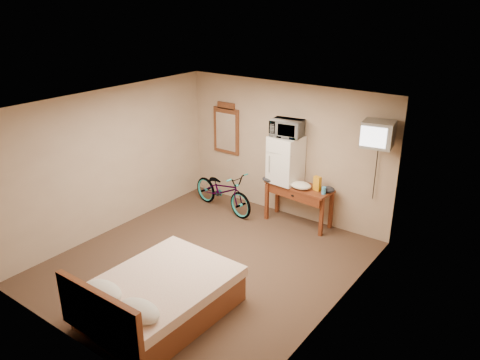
{
  "coord_description": "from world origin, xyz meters",
  "views": [
    {
      "loc": [
        4.16,
        -4.81,
        3.93
      ],
      "look_at": [
        0.14,
        0.7,
        1.21
      ],
      "focal_mm": 35.0,
      "sensor_mm": 36.0,
      "label": 1
    }
  ],
  "objects_px": {
    "blue_cup": "(324,191)",
    "crt_television": "(378,134)",
    "desk": "(298,193)",
    "bed": "(157,297)",
    "bicycle": "(223,190)",
    "mini_fridge": "(286,159)",
    "wall_mirror": "(226,129)",
    "microwave": "(287,128)"
  },
  "relations": [
    {
      "from": "desk",
      "to": "bicycle",
      "type": "xyz_separation_m",
      "value": [
        -1.47,
        -0.3,
        -0.21
      ]
    },
    {
      "from": "microwave",
      "to": "blue_cup",
      "type": "relative_size",
      "value": 4.17
    },
    {
      "from": "wall_mirror",
      "to": "crt_television",
      "type": "bearing_deg",
      "value": -4.57
    },
    {
      "from": "bicycle",
      "to": "bed",
      "type": "xyz_separation_m",
      "value": [
        1.33,
        -3.08,
        -0.11
      ]
    },
    {
      "from": "crt_television",
      "to": "bicycle",
      "type": "relative_size",
      "value": 0.39
    },
    {
      "from": "desk",
      "to": "bed",
      "type": "distance_m",
      "value": 3.4
    },
    {
      "from": "wall_mirror",
      "to": "blue_cup",
      "type": "bearing_deg",
      "value": -7.95
    },
    {
      "from": "bed",
      "to": "bicycle",
      "type": "bearing_deg",
      "value": 113.3
    },
    {
      "from": "mini_fridge",
      "to": "microwave",
      "type": "height_order",
      "value": "microwave"
    },
    {
      "from": "desk",
      "to": "bed",
      "type": "xyz_separation_m",
      "value": [
        -0.14,
        -3.39,
        -0.32
      ]
    },
    {
      "from": "bicycle",
      "to": "wall_mirror",
      "type": "bearing_deg",
      "value": 41.22
    },
    {
      "from": "bicycle",
      "to": "crt_television",
      "type": "bearing_deg",
      "value": -73.23
    },
    {
      "from": "desk",
      "to": "bed",
      "type": "bearing_deg",
      "value": -92.43
    },
    {
      "from": "mini_fridge",
      "to": "blue_cup",
      "type": "relative_size",
      "value": 6.58
    },
    {
      "from": "blue_cup",
      "to": "wall_mirror",
      "type": "xyz_separation_m",
      "value": [
        -2.34,
        0.33,
        0.63
      ]
    },
    {
      "from": "mini_fridge",
      "to": "bicycle",
      "type": "distance_m",
      "value": 1.44
    },
    {
      "from": "desk",
      "to": "blue_cup",
      "type": "relative_size",
      "value": 9.7
    },
    {
      "from": "blue_cup",
      "to": "wall_mirror",
      "type": "relative_size",
      "value": 0.13
    },
    {
      "from": "crt_television",
      "to": "bicycle",
      "type": "height_order",
      "value": "crt_television"
    },
    {
      "from": "microwave",
      "to": "blue_cup",
      "type": "xyz_separation_m",
      "value": [
        0.83,
        -0.1,
        -0.94
      ]
    },
    {
      "from": "desk",
      "to": "crt_television",
      "type": "distance_m",
      "value": 1.86
    },
    {
      "from": "desk",
      "to": "microwave",
      "type": "height_order",
      "value": "microwave"
    },
    {
      "from": "microwave",
      "to": "crt_television",
      "type": "relative_size",
      "value": 0.9
    },
    {
      "from": "microwave",
      "to": "mini_fridge",
      "type": "bearing_deg",
      "value": -132.41
    },
    {
      "from": "blue_cup",
      "to": "wall_mirror",
      "type": "bearing_deg",
      "value": 172.05
    },
    {
      "from": "mini_fridge",
      "to": "desk",
      "type": "bearing_deg",
      "value": -8.63
    },
    {
      "from": "microwave",
      "to": "wall_mirror",
      "type": "relative_size",
      "value": 0.53
    },
    {
      "from": "desk",
      "to": "mini_fridge",
      "type": "xyz_separation_m",
      "value": [
        -0.3,
        0.05,
        0.56
      ]
    },
    {
      "from": "mini_fridge",
      "to": "bed",
      "type": "height_order",
      "value": "mini_fridge"
    },
    {
      "from": "desk",
      "to": "blue_cup",
      "type": "bearing_deg",
      "value": -6.27
    },
    {
      "from": "mini_fridge",
      "to": "crt_television",
      "type": "xyz_separation_m",
      "value": [
        1.63,
        -0.03,
        0.75
      ]
    },
    {
      "from": "blue_cup",
      "to": "crt_television",
      "type": "relative_size",
      "value": 0.21
    },
    {
      "from": "mini_fridge",
      "to": "wall_mirror",
      "type": "xyz_separation_m",
      "value": [
        -1.51,
        0.22,
        0.26
      ]
    },
    {
      "from": "mini_fridge",
      "to": "wall_mirror",
      "type": "bearing_deg",
      "value": 171.6
    },
    {
      "from": "crt_television",
      "to": "bed",
      "type": "relative_size",
      "value": 0.31
    },
    {
      "from": "crt_television",
      "to": "wall_mirror",
      "type": "height_order",
      "value": "crt_television"
    },
    {
      "from": "desk",
      "to": "wall_mirror",
      "type": "bearing_deg",
      "value": 171.56
    },
    {
      "from": "crt_television",
      "to": "bed",
      "type": "bearing_deg",
      "value": -113.33
    },
    {
      "from": "bed",
      "to": "desk",
      "type": "bearing_deg",
      "value": 87.57
    },
    {
      "from": "desk",
      "to": "bicycle",
      "type": "distance_m",
      "value": 1.52
    },
    {
      "from": "crt_television",
      "to": "bicycle",
      "type": "xyz_separation_m",
      "value": [
        -2.8,
        -0.32,
        -1.53
      ]
    },
    {
      "from": "bed",
      "to": "crt_television",
      "type": "bearing_deg",
      "value": 66.67
    }
  ]
}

